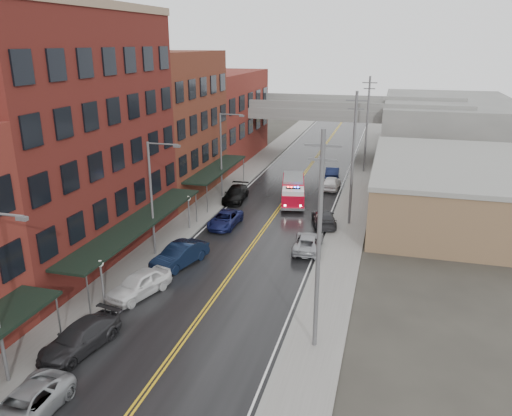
# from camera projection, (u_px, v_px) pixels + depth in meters

# --- Properties ---
(road) EXTENTS (11.00, 160.00, 0.02)m
(road) POSITION_uv_depth(u_px,v_px,m) (259.00, 236.00, 42.90)
(road) COLOR black
(road) RESTS_ON ground
(sidewalk_left) EXTENTS (3.00, 160.00, 0.15)m
(sidewalk_left) POSITION_uv_depth(u_px,v_px,m) (180.00, 228.00, 44.71)
(sidewalk_left) COLOR slate
(sidewalk_left) RESTS_ON ground
(sidewalk_right) EXTENTS (3.00, 160.00, 0.15)m
(sidewalk_right) POSITION_uv_depth(u_px,v_px,m) (344.00, 244.00, 41.04)
(sidewalk_right) COLOR slate
(sidewalk_right) RESTS_ON ground
(curb_left) EXTENTS (0.30, 160.00, 0.15)m
(curb_left) POSITION_uv_depth(u_px,v_px,m) (198.00, 229.00, 44.30)
(curb_left) COLOR gray
(curb_left) RESTS_ON ground
(curb_right) EXTENTS (0.30, 160.00, 0.15)m
(curb_right) POSITION_uv_depth(u_px,v_px,m) (324.00, 242.00, 41.46)
(curb_right) COLOR gray
(curb_right) RESTS_ON ground
(brick_building_b) EXTENTS (9.00, 20.00, 18.00)m
(brick_building_b) POSITION_uv_depth(u_px,v_px,m) (62.00, 140.00, 36.99)
(brick_building_b) COLOR #541816
(brick_building_b) RESTS_ON ground
(brick_building_c) EXTENTS (9.00, 15.00, 15.00)m
(brick_building_c) POSITION_uv_depth(u_px,v_px,m) (165.00, 124.00, 53.47)
(brick_building_c) COLOR maroon
(brick_building_c) RESTS_ON ground
(brick_building_far) EXTENTS (9.00, 20.00, 12.00)m
(brick_building_far) POSITION_uv_depth(u_px,v_px,m) (219.00, 116.00, 69.95)
(brick_building_far) COLOR maroon
(brick_building_far) RESTS_ON ground
(tan_building) EXTENTS (14.00, 22.00, 5.00)m
(tan_building) POSITION_uv_depth(u_px,v_px,m) (449.00, 191.00, 47.23)
(tan_building) COLOR olive
(tan_building) RESTS_ON ground
(right_far_block) EXTENTS (18.00, 30.00, 8.00)m
(right_far_block) POSITION_uv_depth(u_px,v_px,m) (447.00, 127.00, 73.69)
(right_far_block) COLOR slate
(right_far_block) RESTS_ON ground
(awning_1) EXTENTS (2.60, 18.00, 3.09)m
(awning_1) POSITION_uv_depth(u_px,v_px,m) (138.00, 223.00, 37.44)
(awning_1) COLOR black
(awning_1) RESTS_ON ground
(awning_2) EXTENTS (2.60, 13.00, 3.09)m
(awning_2) POSITION_uv_depth(u_px,v_px,m) (217.00, 169.00, 53.44)
(awning_2) COLOR black
(awning_2) RESTS_ON ground
(globe_lamp_1) EXTENTS (0.44, 0.44, 3.12)m
(globe_lamp_1) POSITION_uv_depth(u_px,v_px,m) (101.00, 272.00, 30.97)
(globe_lamp_1) COLOR #59595B
(globe_lamp_1) RESTS_ON ground
(globe_lamp_2) EXTENTS (0.44, 0.44, 3.12)m
(globe_lamp_2) POSITION_uv_depth(u_px,v_px,m) (189.00, 205.00, 43.78)
(globe_lamp_2) COLOR #59595B
(globe_lamp_2) RESTS_ON ground
(street_lamp_1) EXTENTS (2.64, 0.22, 9.00)m
(street_lamp_1) POSITION_uv_depth(u_px,v_px,m) (154.00, 192.00, 37.42)
(street_lamp_1) COLOR #59595B
(street_lamp_1) RESTS_ON ground
(street_lamp_2) EXTENTS (2.64, 0.22, 9.00)m
(street_lamp_2) POSITION_uv_depth(u_px,v_px,m) (223.00, 150.00, 52.05)
(street_lamp_2) COLOR #59595B
(street_lamp_2) RESTS_ON ground
(utility_pole_0) EXTENTS (1.80, 0.24, 12.00)m
(utility_pole_0) POSITION_uv_depth(u_px,v_px,m) (319.00, 240.00, 25.37)
(utility_pole_0) COLOR #59595B
(utility_pole_0) RESTS_ON ground
(utility_pole_1) EXTENTS (1.80, 0.24, 12.00)m
(utility_pole_1) POSITION_uv_depth(u_px,v_px,m) (353.00, 157.00, 43.67)
(utility_pole_1) COLOR #59595B
(utility_pole_1) RESTS_ON ground
(utility_pole_2) EXTENTS (1.80, 0.24, 12.00)m
(utility_pole_2) POSITION_uv_depth(u_px,v_px,m) (367.00, 123.00, 61.96)
(utility_pole_2) COLOR #59595B
(utility_pole_2) RESTS_ON ground
(overpass) EXTENTS (40.00, 10.00, 7.50)m
(overpass) POSITION_uv_depth(u_px,v_px,m) (318.00, 116.00, 70.27)
(overpass) COLOR slate
(overpass) RESTS_ON ground
(fire_truck) EXTENTS (3.85, 7.32, 2.56)m
(fire_truck) POSITION_uv_depth(u_px,v_px,m) (293.00, 190.00, 51.41)
(fire_truck) COLOR #B5081E
(fire_truck) RESTS_ON ground
(parked_car_left_2) EXTENTS (2.35, 4.97, 1.37)m
(parked_car_left_2) POSITION_uv_depth(u_px,v_px,m) (24.00, 408.00, 21.84)
(parked_car_left_2) COLOR gray
(parked_car_left_2) RESTS_ON ground
(parked_car_left_3) EXTENTS (2.98, 5.36, 1.47)m
(parked_car_left_3) POSITION_uv_depth(u_px,v_px,m) (80.00, 338.00, 26.91)
(parked_car_left_3) COLOR #272629
(parked_car_left_3) RESTS_ON ground
(parked_car_left_4) EXTENTS (3.31, 5.14, 1.63)m
(parked_car_left_4) POSITION_uv_depth(u_px,v_px,m) (139.00, 284.00, 32.72)
(parked_car_left_4) COLOR white
(parked_car_left_4) RESTS_ON ground
(parked_car_left_5) EXTENTS (3.15, 5.36, 1.67)m
(parked_car_left_5) POSITION_uv_depth(u_px,v_px,m) (180.00, 255.00, 37.10)
(parked_car_left_5) COLOR black
(parked_car_left_5) RESTS_ON ground
(parked_car_left_6) EXTENTS (2.32, 4.82, 1.32)m
(parked_car_left_6) POSITION_uv_depth(u_px,v_px,m) (225.00, 219.00, 45.08)
(parked_car_left_6) COLOR #151C50
(parked_car_left_6) RESTS_ON ground
(parked_car_left_7) EXTENTS (2.47, 5.26, 1.48)m
(parked_car_left_7) POSITION_uv_depth(u_px,v_px,m) (236.00, 194.00, 52.34)
(parked_car_left_7) COLOR black
(parked_car_left_7) RESTS_ON ground
(parked_car_right_0) EXTENTS (2.53, 4.93, 1.33)m
(parked_car_right_0) POSITION_uv_depth(u_px,v_px,m) (308.00, 242.00, 39.89)
(parked_car_right_0) COLOR #9DA0A5
(parked_car_right_0) RESTS_ON ground
(parked_car_right_1) EXTENTS (3.08, 5.15, 1.40)m
(parked_car_right_1) POSITION_uv_depth(u_px,v_px,m) (324.00, 218.00, 45.26)
(parked_car_right_1) COLOR #28272A
(parked_car_right_1) RESTS_ON ground
(parked_car_right_2) EXTENTS (1.85, 4.44, 1.50)m
(parked_car_right_2) POSITION_uv_depth(u_px,v_px,m) (331.00, 183.00, 56.43)
(parked_car_right_2) COLOR white
(parked_car_right_2) RESTS_ON ground
(parked_car_right_3) EXTENTS (1.93, 4.63, 1.49)m
(parked_car_right_3) POSITION_uv_depth(u_px,v_px,m) (332.00, 173.00, 60.82)
(parked_car_right_3) COLOR black
(parked_car_right_3) RESTS_ON ground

